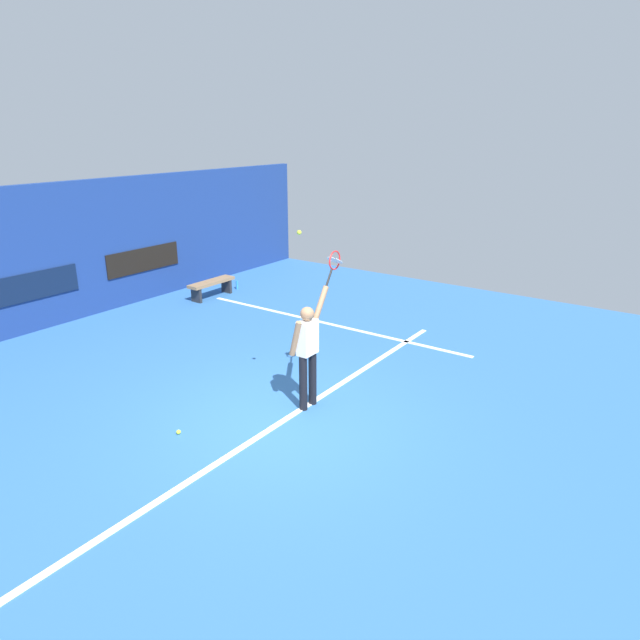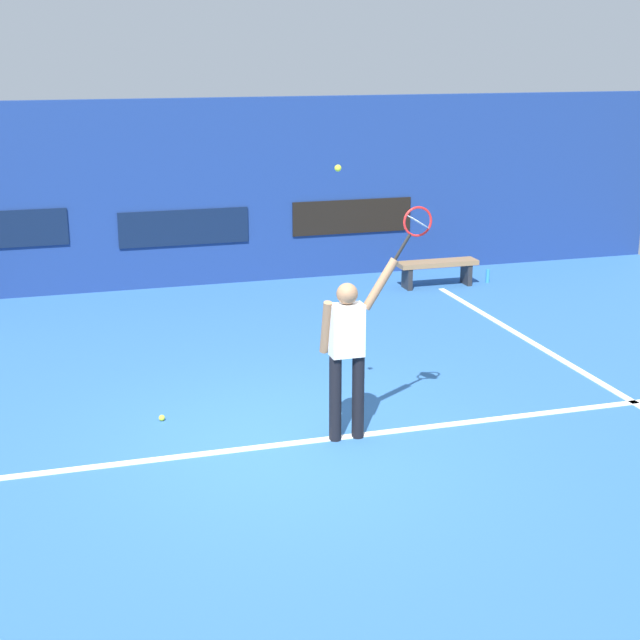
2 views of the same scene
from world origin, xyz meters
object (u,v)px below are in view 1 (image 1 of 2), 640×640
object	(u,v)px
tennis_ball	(299,232)
water_bottle	(237,285)
tennis_player	(308,348)
spare_ball	(179,432)
tennis_racket	(334,262)
court_bench	(212,285)

from	to	relation	value
tennis_ball	water_bottle	distance (m)	7.78
tennis_player	spare_ball	distance (m)	2.30
tennis_ball	spare_ball	xyz separation A→B (m)	(-1.72, 0.97, -2.80)
tennis_racket	spare_ball	bearing A→B (deg)	157.61
tennis_player	tennis_ball	size ratio (longest dim) A/B	28.31
water_bottle	tennis_ball	bearing A→B (deg)	-128.73
court_bench	water_bottle	xyz separation A→B (m)	(0.96, 0.00, -0.22)
spare_ball	tennis_player	bearing A→B (deg)	-29.80
court_bench	water_bottle	distance (m)	0.98
tennis_ball	water_bottle	size ratio (longest dim) A/B	0.28
tennis_ball	court_bench	bearing A→B (deg)	57.66
tennis_racket	spare_ball	xyz separation A→B (m)	(-2.53, 1.04, -2.21)
tennis_racket	court_bench	size ratio (longest dim) A/B	0.43
tennis_racket	water_bottle	bearing A→B (deg)	56.92
tennis_player	water_bottle	size ratio (longest dim) A/B	8.02
tennis_racket	water_bottle	distance (m)	7.20
spare_ball	tennis_ball	bearing A→B (deg)	-29.34
court_bench	spare_ball	distance (m)	7.12
tennis_racket	spare_ball	distance (m)	3.52
tennis_player	spare_ball	bearing A→B (deg)	150.20
tennis_racket	court_bench	xyz separation A→B (m)	(2.80, 5.77, -1.91)
tennis_racket	tennis_ball	bearing A→B (deg)	174.73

